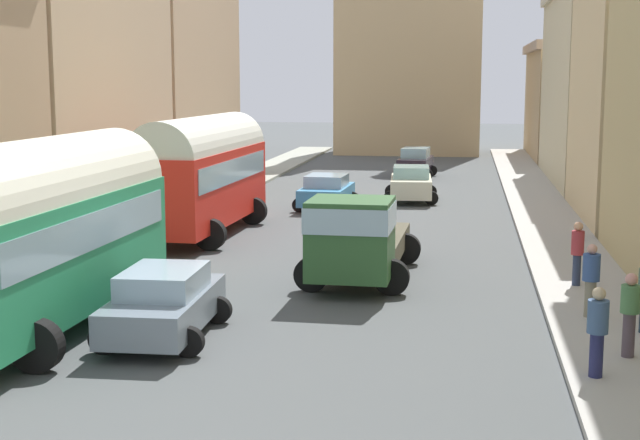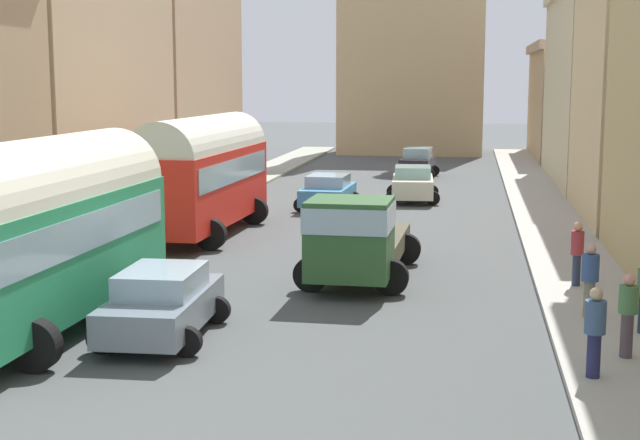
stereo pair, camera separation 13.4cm
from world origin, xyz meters
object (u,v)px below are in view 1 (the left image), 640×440
at_px(car_1, 415,163).
at_px(pedestrian_4, 597,329).
at_px(pedestrian_0, 591,278).
at_px(car_2, 164,303).
at_px(car_3, 327,192).
at_px(pedestrian_2, 630,312).
at_px(car_0, 411,184).
at_px(parked_bus_0, 40,227).
at_px(pedestrian_3, 577,251).
at_px(parked_bus_1, 202,169).
at_px(cargo_truck_0, 358,236).

xyz_separation_m(car_1, pedestrian_4, (5.05, -33.94, 0.19)).
xyz_separation_m(car_1, pedestrian_0, (5.49, -29.66, 0.19)).
relative_size(car_1, car_2, 0.91).
relative_size(car_3, pedestrian_2, 2.14).
bearing_deg(pedestrian_2, car_0, 103.51).
distance_m(parked_bus_0, pedestrian_3, 13.14).
bearing_deg(pedestrian_4, car_1, 98.46).
relative_size(car_1, pedestrian_2, 2.12).
height_order(parked_bus_0, pedestrian_4, parked_bus_0).
bearing_deg(pedestrian_2, car_2, 177.94).
bearing_deg(car_2, car_1, 83.83).
bearing_deg(pedestrian_2, parked_bus_1, 133.36).
bearing_deg(car_1, pedestrian_3, -78.14).
height_order(car_1, car_2, car_1).
xyz_separation_m(pedestrian_2, pedestrian_3, (-0.26, 6.14, 0.03)).
bearing_deg(car_0, parked_bus_1, -123.37).
relative_size(car_3, pedestrian_0, 2.12).
distance_m(car_3, pedestrian_3, 16.16).
height_order(car_0, car_2, car_0).
bearing_deg(pedestrian_2, pedestrian_0, 96.43).
height_order(parked_bus_1, car_1, parked_bus_1).
height_order(parked_bus_0, pedestrian_0, parked_bus_0).
bearing_deg(car_3, car_2, -91.48).
bearing_deg(car_0, pedestrian_2, -76.49).
bearing_deg(car_1, car_3, -103.17).
bearing_deg(pedestrian_4, parked_bus_1, 128.69).
bearing_deg(car_3, parked_bus_1, -114.87).
xyz_separation_m(pedestrian_3, pedestrian_4, (-0.51, -7.47, -0.02)).
bearing_deg(car_1, parked_bus_1, -107.53).
bearing_deg(car_1, pedestrian_0, -79.52).
xyz_separation_m(parked_bus_0, car_0, (6.55, 22.38, -1.49)).
xyz_separation_m(parked_bus_1, car_2, (2.77, -12.46, -1.55)).
bearing_deg(pedestrian_2, car_1, 100.12).
bearing_deg(cargo_truck_0, pedestrian_2, -46.05).
bearing_deg(cargo_truck_0, parked_bus_1, 132.81).
bearing_deg(pedestrian_0, cargo_truck_0, 150.38).
height_order(cargo_truck_0, car_3, cargo_truck_0).
bearing_deg(pedestrian_4, car_3, 110.77).
bearing_deg(cargo_truck_0, car_0, 88.54).
bearing_deg(car_2, car_3, 88.52).
distance_m(car_1, pedestrian_4, 34.32).
bearing_deg(car_1, car_2, -96.17).
bearing_deg(pedestrian_0, pedestrian_4, -95.83).
distance_m(car_2, pedestrian_2, 9.32).
distance_m(cargo_truck_0, car_3, 14.04).
distance_m(cargo_truck_0, pedestrian_3, 5.65).
distance_m(cargo_truck_0, pedestrian_2, 8.51).
height_order(car_0, car_1, car_1).
relative_size(car_1, car_3, 0.99).
relative_size(car_3, pedestrian_3, 2.12).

